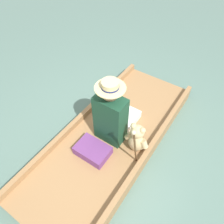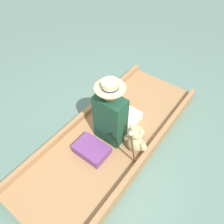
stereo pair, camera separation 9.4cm
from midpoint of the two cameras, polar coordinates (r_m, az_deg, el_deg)
ground_plane at (r=3.00m, az=1.00°, el=-7.86°), size 16.00×16.00×0.00m
punt_boat at (r=2.93m, az=1.02°, el=-6.92°), size 1.08×2.79×0.25m
seat_cushion at (r=2.68m, az=-4.37°, el=-9.78°), size 0.40×0.28×0.12m
seated_person at (r=2.61m, az=1.36°, el=-0.97°), size 0.36×0.69×0.92m
teddy_bear at (r=2.59m, az=7.24°, el=-7.21°), size 0.32×0.19×0.45m
wine_glass at (r=3.11m, az=0.05°, el=1.52°), size 0.10×0.10×0.10m
walking_cane at (r=2.25m, az=6.55°, el=-8.90°), size 0.04×0.19×0.75m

